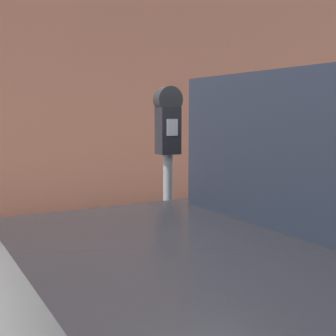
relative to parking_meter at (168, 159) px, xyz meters
name	(u,v)px	position (x,y,z in m)	size (l,w,h in m)	color
sidewalk	(100,279)	(-0.22, 0.93, -1.16)	(24.00, 2.80, 0.15)	#ADAAA3
building_facade	(34,46)	(-0.22, 3.53, 1.20)	(24.00, 0.30, 4.87)	#935642
parking_meter	(168,159)	(0.00, 0.00, 0.00)	(0.19, 0.13, 1.60)	slate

